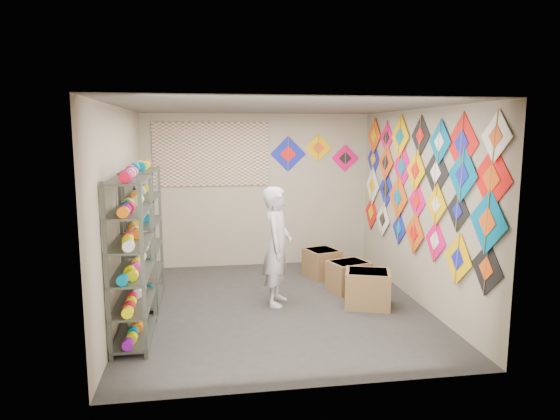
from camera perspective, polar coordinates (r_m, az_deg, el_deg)
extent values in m
plane|color=#2E2B28|center=(7.02, -0.43, -10.94)|extent=(4.50, 4.50, 0.00)
plane|color=tan|center=(8.89, -2.59, 2.23)|extent=(4.00, 0.00, 4.00)
plane|color=tan|center=(4.51, 3.79, -4.38)|extent=(4.00, 0.00, 4.00)
plane|color=tan|center=(6.69, -17.65, -0.40)|extent=(0.00, 4.50, 4.50)
plane|color=tan|center=(7.25, 15.39, 0.39)|extent=(0.00, 4.50, 4.50)
plane|color=#6A6359|center=(6.61, -0.46, 11.65)|extent=(4.50, 4.50, 0.00)
cube|color=#4C5147|center=(5.91, -16.57, -5.51)|extent=(0.40, 1.10, 1.90)
cube|color=#4C5147|center=(7.17, -15.22, -2.94)|extent=(0.40, 1.10, 1.90)
cylinder|color=#F52FA1|center=(5.43, -17.28, -5.78)|extent=(0.12, 0.10, 0.12)
cylinder|color=orange|center=(5.61, -17.00, -5.29)|extent=(0.12, 0.10, 0.12)
cylinder|color=#FFF305|center=(5.80, -16.74, -4.83)|extent=(0.12, 0.10, 0.12)
cylinder|color=white|center=(5.98, -16.49, -4.40)|extent=(0.12, 0.10, 0.12)
cylinder|color=red|center=(6.17, -16.26, -3.99)|extent=(0.12, 0.10, 0.12)
cylinder|color=purple|center=(6.35, -16.05, -3.61)|extent=(0.12, 0.10, 0.12)
cylinder|color=#DCC08A|center=(6.68, -15.70, -2.98)|extent=(0.12, 0.10, 0.12)
cylinder|color=#007696|center=(6.87, -15.51, -2.66)|extent=(0.12, 0.10, 0.12)
cylinder|color=#F52FA1|center=(7.06, -15.34, -2.35)|extent=(0.12, 0.10, 0.12)
cylinder|color=orange|center=(7.25, -15.17, -2.05)|extent=(0.12, 0.10, 0.12)
cylinder|color=#FFF305|center=(7.43, -15.02, -1.77)|extent=(0.12, 0.10, 0.12)
cylinder|color=white|center=(7.62, -14.87, -1.51)|extent=(0.12, 0.10, 0.12)
cube|color=black|center=(5.75, 22.57, -6.21)|extent=(0.03, 0.60, 0.60)
cube|color=#FFBB04|center=(6.23, 19.67, -5.30)|extent=(0.04, 0.63, 0.63)
cube|color=#FF0765|center=(6.75, 17.33, -3.36)|extent=(0.03, 0.57, 0.57)
cube|color=#F95412|center=(7.29, 15.09, -2.56)|extent=(0.02, 0.61, 0.61)
cube|color=#171FB4|center=(7.84, 13.45, -2.05)|extent=(0.03, 0.51, 0.51)
cube|color=white|center=(8.42, 11.67, -1.05)|extent=(0.03, 0.58, 0.58)
cube|color=#F9130D|center=(9.00, 10.40, -0.28)|extent=(0.03, 0.62, 0.62)
cube|color=#006D9E|center=(5.64, 22.67, -1.27)|extent=(0.03, 0.71, 0.71)
cube|color=black|center=(6.21, 19.67, -0.09)|extent=(0.01, 0.52, 0.52)
cube|color=#FFBB04|center=(6.65, 17.45, 0.60)|extent=(0.01, 0.54, 0.54)
cube|color=#FF0765|center=(7.22, 15.38, 0.97)|extent=(0.02, 0.53, 0.53)
cube|color=#F95412|center=(7.80, 13.32, 1.44)|extent=(0.01, 0.70, 0.70)
cube|color=#171FB4|center=(8.30, 12.05, 2.33)|extent=(0.01, 0.62, 0.62)
cube|color=white|center=(8.87, 10.52, 2.76)|extent=(0.01, 0.66, 0.66)
cube|color=#F9130D|center=(5.60, 23.06, 3.32)|extent=(0.02, 0.72, 0.72)
cube|color=#006D9E|center=(6.07, 20.15, 3.80)|extent=(0.03, 0.65, 0.65)
cube|color=black|center=(6.69, 17.42, 4.12)|extent=(0.01, 0.66, 0.66)
cube|color=#FFBB04|center=(7.20, 15.25, 4.39)|extent=(0.03, 0.60, 0.60)
cube|color=#FF0765|center=(7.69, 13.79, 4.83)|extent=(0.01, 0.68, 0.68)
cube|color=#F95412|center=(8.26, 12.00, 5.33)|extent=(0.04, 0.61, 0.61)
cube|color=#171FB4|center=(8.87, 10.64, 5.74)|extent=(0.01, 0.60, 0.60)
cube|color=white|center=(5.52, 23.49, 7.72)|extent=(0.04, 0.55, 0.55)
cube|color=#F9130D|center=(6.14, 20.08, 7.21)|extent=(0.02, 0.72, 0.72)
cube|color=#006D9E|center=(6.58, 17.81, 7.44)|extent=(0.02, 0.57, 0.57)
cube|color=black|center=(7.13, 15.77, 8.17)|extent=(0.02, 0.58, 0.58)
cube|color=#FFBB04|center=(7.74, 13.56, 8.15)|extent=(0.03, 0.66, 0.66)
cube|color=#FF0765|center=(8.30, 12.09, 8.08)|extent=(0.02, 0.55, 0.55)
cube|color=#F95412|center=(8.81, 10.70, 8.33)|extent=(0.02, 0.62, 0.62)
cube|color=#171FB4|center=(8.91, 0.93, 6.42)|extent=(0.64, 0.02, 0.64)
cube|color=#FFBB04|center=(9.01, 4.41, 7.09)|extent=(0.50, 0.02, 0.50)
cube|color=#FF0765|center=(9.15, 7.46, 5.89)|extent=(0.51, 0.02, 0.51)
cube|color=#784392|center=(8.77, -7.84, 6.32)|extent=(2.00, 0.01, 1.10)
imported|color=silver|center=(6.90, -0.32, -4.15)|extent=(0.84, 0.75, 1.65)
cube|color=olive|center=(7.04, 9.98, -8.85)|extent=(0.73, 0.66, 0.50)
cube|color=olive|center=(7.66, 7.85, -7.52)|extent=(0.67, 0.60, 0.46)
cube|color=olive|center=(8.35, 4.80, -6.07)|extent=(0.62, 0.65, 0.46)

